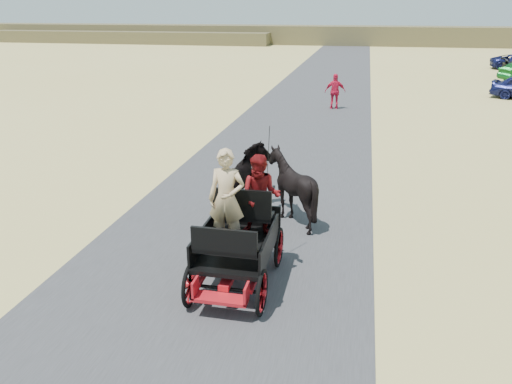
% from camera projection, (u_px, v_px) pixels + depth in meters
% --- Properties ---
extents(ground, '(140.00, 140.00, 0.00)m').
position_uv_depth(ground, '(228.00, 249.00, 10.50)').
color(ground, tan).
extents(road, '(6.00, 140.00, 0.01)m').
position_uv_depth(road, '(228.00, 249.00, 10.50)').
color(road, '#38383A').
rests_on(road, ground).
extents(ridge_far, '(140.00, 6.00, 2.40)m').
position_uv_depth(ridge_far, '(348.00, 35.00, 66.92)').
color(ridge_far, brown).
rests_on(ridge_far, ground).
extents(ridge_near, '(40.00, 4.00, 1.60)m').
position_uv_depth(ridge_near, '(128.00, 37.00, 69.25)').
color(ridge_near, brown).
rests_on(ridge_near, ground).
extents(carriage, '(1.30, 2.40, 0.72)m').
position_uv_depth(carriage, '(238.00, 265.00, 9.14)').
color(carriage, black).
rests_on(carriage, ground).
extents(horse_left, '(0.91, 2.01, 1.70)m').
position_uv_depth(horse_left, '(246.00, 184.00, 11.83)').
color(horse_left, black).
rests_on(horse_left, ground).
extents(horse_right, '(1.37, 1.54, 1.70)m').
position_uv_depth(horse_right, '(292.00, 187.00, 11.61)').
color(horse_right, black).
rests_on(horse_right, ground).
extents(driver_man, '(0.66, 0.43, 1.80)m').
position_uv_depth(driver_man, '(227.00, 199.00, 8.79)').
color(driver_man, tan).
rests_on(driver_man, carriage).
extents(passenger_woman, '(0.77, 0.60, 1.58)m').
position_uv_depth(passenger_woman, '(261.00, 196.00, 9.23)').
color(passenger_woman, '#660C0F').
rests_on(passenger_woman, carriage).
extents(pedestrian, '(1.04, 0.51, 1.73)m').
position_uv_depth(pedestrian, '(335.00, 91.00, 24.66)').
color(pedestrian, red).
rests_on(pedestrian, ground).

